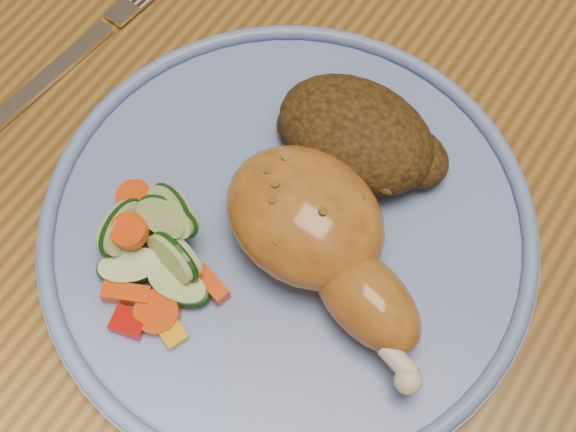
# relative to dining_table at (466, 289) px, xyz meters

# --- Properties ---
(dining_table) EXTENTS (0.90, 1.40, 0.75)m
(dining_table) POSITION_rel_dining_table_xyz_m (0.00, 0.00, 0.00)
(dining_table) COLOR brown
(dining_table) RESTS_ON ground
(plate) EXTENTS (0.30, 0.30, 0.01)m
(plate) POSITION_rel_dining_table_xyz_m (-0.11, -0.07, 0.09)
(plate) COLOR #5E75B3
(plate) RESTS_ON dining_table
(plate_rim) EXTENTS (0.30, 0.30, 0.01)m
(plate_rim) POSITION_rel_dining_table_xyz_m (-0.11, -0.07, 0.10)
(plate_rim) COLOR #5E75B3
(plate_rim) RESTS_ON plate
(chicken_leg) EXTENTS (0.16, 0.10, 0.05)m
(chicken_leg) POSITION_rel_dining_table_xyz_m (-0.08, -0.07, 0.12)
(chicken_leg) COLOR #AB6924
(chicken_leg) RESTS_ON plate
(rice_pilaf) EXTENTS (0.11, 0.08, 0.05)m
(rice_pilaf) POSITION_rel_dining_table_xyz_m (-0.10, 0.00, 0.11)
(rice_pilaf) COLOR #412C10
(rice_pilaf) RESTS_ON plate
(vegetable_pile) EXTENTS (0.10, 0.10, 0.05)m
(vegetable_pile) POSITION_rel_dining_table_xyz_m (-0.16, -0.13, 0.11)
(vegetable_pile) COLOR #A50A05
(vegetable_pile) RESTS_ON plate
(fork) EXTENTS (0.03, 0.16, 0.00)m
(fork) POSITION_rel_dining_table_xyz_m (-0.31, -0.03, 0.09)
(fork) COLOR silver
(fork) RESTS_ON dining_table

